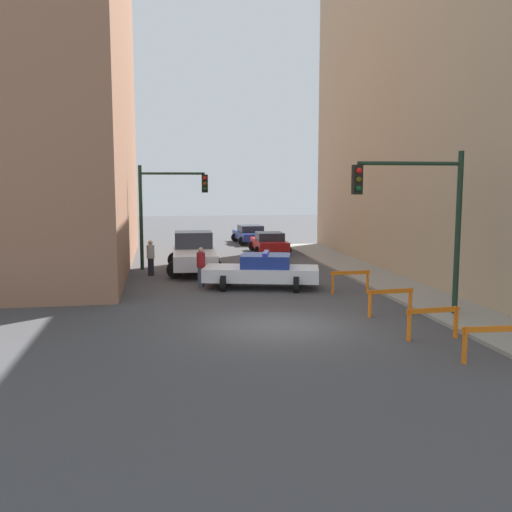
# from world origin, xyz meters

# --- Properties ---
(ground_plane) EXTENTS (120.00, 120.00, 0.00)m
(ground_plane) POSITION_xyz_m (0.00, 0.00, 0.00)
(ground_plane) COLOR #424244
(sidewalk_right) EXTENTS (2.40, 44.00, 0.12)m
(sidewalk_right) POSITION_xyz_m (6.20, 0.00, 0.06)
(sidewalk_right) COLOR gray
(sidewalk_right) RESTS_ON ground_plane
(traffic_light_near) EXTENTS (3.64, 0.35, 5.20)m
(traffic_light_near) POSITION_xyz_m (4.73, 0.22, 3.53)
(traffic_light_near) COLOR black
(traffic_light_near) RESTS_ON sidewalk_right
(traffic_light_far) EXTENTS (3.44, 0.35, 5.20)m
(traffic_light_far) POSITION_xyz_m (-3.30, 12.40, 3.40)
(traffic_light_far) COLOR black
(traffic_light_far) RESTS_ON ground_plane
(police_car) EXTENTS (5.01, 3.07, 1.52)m
(police_car) POSITION_xyz_m (0.66, 6.33, 0.72)
(police_car) COLOR white
(police_car) RESTS_ON ground_plane
(white_truck) EXTENTS (2.75, 5.46, 1.90)m
(white_truck) POSITION_xyz_m (-1.85, 11.31, 0.91)
(white_truck) COLOR silver
(white_truck) RESTS_ON ground_plane
(parked_car_near) EXTENTS (2.35, 4.34, 1.31)m
(parked_car_near) POSITION_xyz_m (3.20, 17.96, 0.67)
(parked_car_near) COLOR maroon
(parked_car_near) RESTS_ON ground_plane
(parked_car_mid) EXTENTS (2.44, 4.39, 1.31)m
(parked_car_mid) POSITION_xyz_m (2.96, 24.03, 0.67)
(parked_car_mid) COLOR navy
(parked_car_mid) RESTS_ON ground_plane
(pedestrian_crossing) EXTENTS (0.51, 0.51, 1.66)m
(pedestrian_crossing) POSITION_xyz_m (-1.82, 7.12, 0.86)
(pedestrian_crossing) COLOR #474C66
(pedestrian_crossing) RESTS_ON ground_plane
(pedestrian_corner) EXTENTS (0.41, 0.41, 1.66)m
(pedestrian_corner) POSITION_xyz_m (-3.94, 10.41, 0.86)
(pedestrian_corner) COLOR black
(pedestrian_corner) RESTS_ON ground_plane
(barrier_front) EXTENTS (1.60, 0.23, 0.90)m
(barrier_front) POSITION_xyz_m (4.39, -4.34, 0.62)
(barrier_front) COLOR orange
(barrier_front) RESTS_ON ground_plane
(barrier_mid) EXTENTS (1.60, 0.25, 0.90)m
(barrier_mid) POSITION_xyz_m (3.92, -2.19, 0.62)
(barrier_mid) COLOR orange
(barrier_mid) RESTS_ON ground_plane
(barrier_back) EXTENTS (1.60, 0.28, 0.90)m
(barrier_back) POSITION_xyz_m (3.86, 0.64, 0.62)
(barrier_back) COLOR orange
(barrier_back) RESTS_ON ground_plane
(barrier_corner) EXTENTS (1.60, 0.20, 0.90)m
(barrier_corner) POSITION_xyz_m (3.86, 4.59, 0.62)
(barrier_corner) COLOR orange
(barrier_corner) RESTS_ON ground_plane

